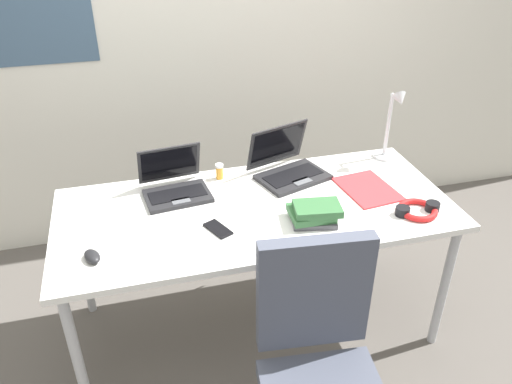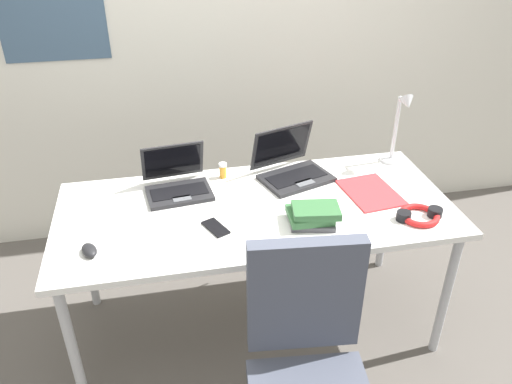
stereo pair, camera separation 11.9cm
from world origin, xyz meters
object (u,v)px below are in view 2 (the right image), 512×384
Objects in this scene: laptop_back_right at (292,168)px; computer_mouse at (89,250)px; headphones at (419,215)px; pill_bottle at (223,170)px; cell_phone at (216,228)px; laptop_mid_desk at (177,183)px; desk_lamp at (399,129)px; paper_folder_by_keyboard at (371,192)px; book_stack at (313,215)px.

laptop_back_right is 4.27× the size of computer_mouse.
headphones is 2.71× the size of pill_bottle.
laptop_back_right reaches higher than headphones.
cell_phone is at bearing 173.71° from headphones.
laptop_mid_desk is at bearing 27.26° from computer_mouse.
desk_lamp reaches higher than cell_phone.
paper_folder_by_keyboard is (0.67, -0.29, -0.04)m from pill_bottle.
cell_phone is 0.64× the size of headphones.
pill_bottle is 0.58m from book_stack.
pill_bottle is at bearing 170.28° from laptop_back_right.
laptop_back_right is 0.42m from book_stack.
laptop_back_right is at bearing 87.45° from book_stack.
book_stack is at bearing -151.49° from paper_folder_by_keyboard.
computer_mouse is 0.42× the size of book_stack.
desk_lamp is 0.59m from laptop_back_right.
computer_mouse is 1.22× the size of pill_bottle.
laptop_back_right is (-0.57, -0.03, -0.15)m from desk_lamp.
desk_lamp reaches higher than computer_mouse.
pill_bottle reaches higher than cell_phone.
laptop_back_right is 1.80× the size of book_stack.
computer_mouse reaches higher than paper_folder_by_keyboard.
pill_bottle is at bearing 156.36° from paper_folder_by_keyboard.
desk_lamp is 1.87× the size of headphones.
book_stack is at bearing 173.36° from headphones.
laptop_mid_desk is 1.12m from headphones.
laptop_mid_desk reaches higher than book_stack.
laptop_mid_desk is 0.57m from laptop_back_right.
laptop_back_right is 1.06m from computer_mouse.
book_stack is at bearing -92.55° from laptop_back_right.
desk_lamp is 1.15m from laptop_mid_desk.
computer_mouse is at bearing -162.40° from desk_lamp.
computer_mouse is 1.30m from paper_folder_by_keyboard.
headphones is (0.89, -0.10, 0.01)m from cell_phone.
laptop_back_right is 1.32× the size of paper_folder_by_keyboard.
computer_mouse is (-1.52, -0.48, -0.18)m from desk_lamp.
laptop_mid_desk reaches higher than computer_mouse.
pill_bottle is (0.61, 0.51, 0.02)m from computer_mouse.
headphones is at bearing -46.46° from laptop_back_right.
paper_folder_by_keyboard is (0.33, -0.23, -0.04)m from laptop_back_right.
headphones is (-0.11, -0.51, -0.18)m from desk_lamp.
computer_mouse is (-0.38, -0.42, -0.03)m from laptop_mid_desk.
pill_bottle is at bearing 123.62° from book_stack.
cell_phone is 0.90m from headphones.
laptop_mid_desk is 0.25m from pill_bottle.
laptop_back_right reaches higher than paper_folder_by_keyboard.
headphones is 0.48m from book_stack.
book_stack is (0.55, -0.39, -0.00)m from laptop_mid_desk.
laptop_back_right reaches higher than book_stack.
computer_mouse is at bearing -178.21° from book_stack.
pill_bottle is (0.10, 0.44, 0.04)m from cell_phone.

